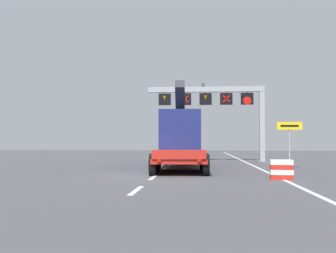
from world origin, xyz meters
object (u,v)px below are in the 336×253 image
crash_barrier_striped (281,170)px  heavy_haul_truck_red (181,138)px  exit_sign_yellow (289,134)px  overhead_lane_gantry (219,101)px

crash_barrier_striped → heavy_haul_truck_red: bearing=119.1°
heavy_haul_truck_red → crash_barrier_striped: (5.02, -9.01, -1.54)m
exit_sign_yellow → crash_barrier_striped: size_ratio=2.80×
overhead_lane_gantry → heavy_haul_truck_red: overhead_lane_gantry is taller
exit_sign_yellow → crash_barrier_striped: exit_sign_yellow is taller
exit_sign_yellow → crash_barrier_striped: 6.73m
overhead_lane_gantry → crash_barrier_striped: 15.79m
heavy_haul_truck_red → overhead_lane_gantry: bearing=63.7°
crash_barrier_striped → overhead_lane_gantry: bearing=97.9°
exit_sign_yellow → overhead_lane_gantry: bearing=113.8°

